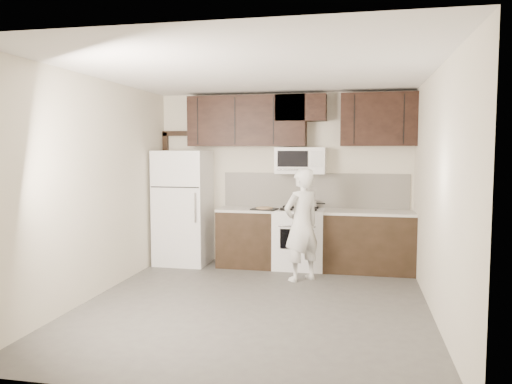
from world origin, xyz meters
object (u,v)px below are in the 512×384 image
(microwave, at_px, (301,161))
(person, at_px, (302,225))
(refrigerator, at_px, (183,207))
(stove, at_px, (299,238))

(microwave, distance_m, person, 1.21)
(microwave, xyz_separation_m, refrigerator, (-1.85, -0.17, -0.75))
(refrigerator, distance_m, person, 2.08)
(person, bearing_deg, stove, -125.34)
(stove, bearing_deg, person, -80.86)
(microwave, height_order, refrigerator, microwave)
(stove, distance_m, person, 0.80)
(refrigerator, bearing_deg, microwave, 5.15)
(stove, bearing_deg, refrigerator, -178.49)
(person, bearing_deg, refrigerator, -63.30)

